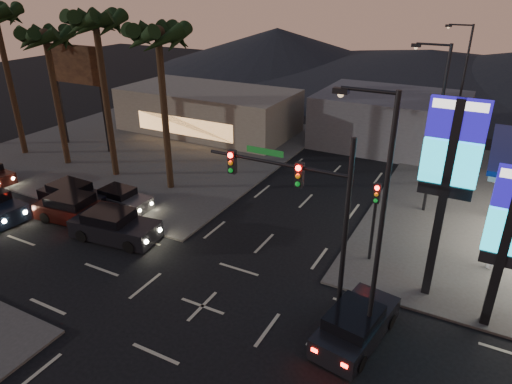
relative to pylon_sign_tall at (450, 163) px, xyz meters
The scene contains 22 objects.
ground 11.97m from the pylon_sign_tall, 147.09° to the right, with size 140.00×140.00×0.00m, color black.
corner_lot_nw 27.40m from the pylon_sign_tall, 156.80° to the left, with size 24.00×24.00×0.12m, color #47443F.
pylon_sign_tall is the anchor object (origin of this frame).
pylon_sign_short 3.20m from the pylon_sign_tall, 21.80° to the right, with size 1.60×0.35×7.00m.
traffic_signal_mast 6.02m from the pylon_sign_tall, 143.48° to the right, with size 6.10×0.39×8.00m.
pedestal_signal 4.82m from the pylon_sign_tall, 153.73° to the left, with size 0.32×0.39×4.30m.
streetlight_near 4.86m from the pylon_sign_tall, 110.76° to the right, with size 2.14×0.25×10.00m.
streetlight_mid 8.70m from the pylon_sign_tall, 101.35° to the left, with size 2.14×0.25×10.00m.
streetlight_far 22.57m from the pylon_sign_tall, 94.34° to the left, with size 2.14×0.25×10.00m.
palm_a 18.21m from the pylon_sign_tall, 167.12° to the left, with size 4.41×4.41×10.86m.
palm_b 23.13m from the pylon_sign_tall, 169.92° to the left, with size 4.41×4.41×11.46m.
palm_c 27.90m from the pylon_sign_tall, behind, with size 4.41×4.41×10.26m.
billboard 29.95m from the pylon_sign_tall, 165.50° to the left, with size 6.00×0.30×8.50m.
building_far_west 28.25m from the pylon_sign_tall, 143.75° to the left, with size 16.00×8.00×4.00m, color #726B5B.
building_far_mid 21.91m from the pylon_sign_tall, 107.59° to the left, with size 12.00×9.00×4.40m, color #4C4C51.
hill_left 64.06m from the pylon_sign_tall, 121.58° to the left, with size 40.00×40.00×6.00m, color black.
hill_center 55.33m from the pylon_sign_tall, 98.86° to the left, with size 60.00×60.00×4.00m, color black.
car_lane_a_front 17.27m from the pylon_sign_tall, 169.94° to the right, with size 5.13×2.57×1.62m.
car_lane_a_mid 20.56m from the pylon_sign_tall, behind, with size 5.02×2.49×1.59m.
car_lane_b_front 19.28m from the pylon_sign_tall, behind, with size 4.02×1.76×1.30m.
car_lane_b_mid 21.94m from the pylon_sign_tall, behind, with size 4.76×2.11×1.53m.
suv_station 7.45m from the pylon_sign_tall, 114.81° to the right, with size 2.54×4.69×1.49m.
Camera 1 is at (9.59, -13.11, 12.94)m, focal length 32.00 mm.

